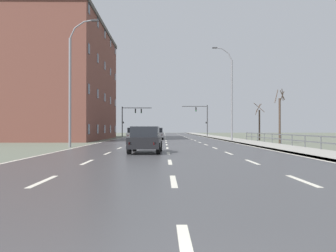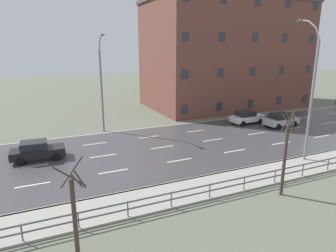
# 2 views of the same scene
# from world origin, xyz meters

# --- Properties ---
(ground_plane) EXTENTS (160.00, 160.00, 0.12)m
(ground_plane) POSITION_xyz_m (0.00, 48.00, -0.06)
(ground_plane) COLOR #5B6051
(guardrail) EXTENTS (0.07, 35.45, 1.00)m
(guardrail) POSITION_xyz_m (9.85, 22.82, 0.71)
(guardrail) COLOR #515459
(guardrail) RESTS_ON ground
(street_lamp_midground) EXTENTS (2.35, 0.24, 10.90)m
(street_lamp_midground) POSITION_xyz_m (7.46, 38.15, 5.35)
(street_lamp_midground) COLOR slate
(street_lamp_midground) RESTS_ON ground
(street_lamp_left_bank) EXTENTS (2.33, 0.24, 10.04)m
(street_lamp_left_bank) POSITION_xyz_m (-7.45, 25.34, 4.93)
(street_lamp_left_bank) COLOR slate
(street_lamp_left_bank) RESTS_ON ground
(car_near_left) EXTENTS (1.94, 4.16, 1.57)m
(car_near_left) POSITION_xyz_m (-3.93, 41.58, 0.80)
(car_near_left) COLOR silver
(car_near_left) RESTS_ON ground
(car_mid_centre) EXTENTS (1.94, 4.16, 1.57)m
(car_mid_centre) POSITION_xyz_m (-1.34, 18.63, 0.80)
(car_mid_centre) COLOR black
(car_mid_centre) RESTS_ON ground
(car_far_right) EXTENTS (1.98, 4.18, 1.57)m
(car_far_right) POSITION_xyz_m (-1.25, 44.27, 0.80)
(car_far_right) COLOR #B7B7BC
(car_far_right) RESTS_ON ground
(brick_building) EXTENTS (13.75, 23.12, 15.47)m
(brick_building) POSITION_xyz_m (-15.06, 45.65, 7.74)
(brick_building) COLOR brown
(brick_building) RESTS_ON ground
(bare_tree_near) EXTENTS (1.28, 1.30, 4.46)m
(bare_tree_near) POSITION_xyz_m (11.63, 20.01, 2.10)
(bare_tree_near) COLOR #423328
(bare_tree_near) RESTS_ON ground
(bare_tree_mid) EXTENTS (1.01, 1.04, 5.37)m
(bare_tree_mid) POSITION_xyz_m (11.18, 32.21, 2.53)
(bare_tree_mid) COLOR #423328
(bare_tree_mid) RESTS_ON ground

